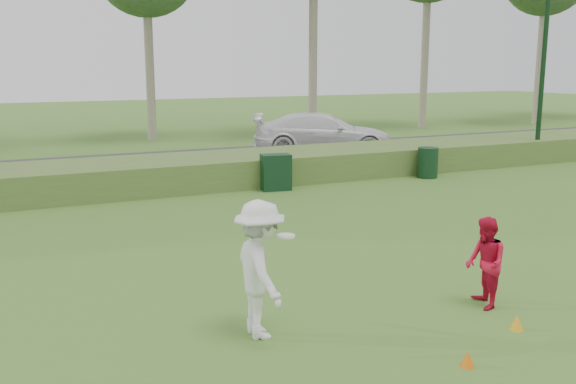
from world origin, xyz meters
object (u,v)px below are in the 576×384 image
cone_orange (468,359)px  utility_cabinet (276,172)px  cone_yellow (517,322)px  player_red (485,263)px  car_right (323,133)px  trash_bin (428,163)px  lamp_post (547,15)px  player_white (260,269)px

cone_orange → utility_cabinet: size_ratio=0.19×
cone_yellow → utility_cabinet: bearing=84.7°
utility_cabinet → player_red: bearing=-86.6°
utility_cabinet → cone_orange: bearing=-93.8°
cone_yellow → car_right: size_ratio=0.04×
cone_orange → trash_bin: (8.04, 11.56, 0.41)m
lamp_post → trash_bin: bearing=-171.0°
lamp_post → cone_yellow: 18.13m
player_white → utility_cabinet: bearing=-21.5°
player_red → cone_yellow: (-0.18, -0.92, -0.62)m
player_red → car_right: car_right is taller
player_white → player_red: player_white is taller
lamp_post → cone_orange: 19.55m
trash_bin → car_right: 6.46m
lamp_post → trash_bin: lamp_post is taller
lamp_post → player_white: lamp_post is taller
utility_cabinet → trash_bin: 5.57m
trash_bin → car_right: bearing=95.7°
player_red → cone_orange: 2.33m
player_white → cone_orange: player_white is taller
player_white → utility_cabinet: (4.53, 9.72, -0.44)m
player_white → trash_bin: (10.10, 9.53, -0.48)m
player_white → car_right: 18.54m
cone_orange → player_white: bearing=135.5°
player_red → cone_yellow: bearing=9.3°
utility_cabinet → lamp_post: bearing=11.9°
cone_yellow → trash_bin: size_ratio=0.22×
player_red → player_white: bearing=-77.1°
player_white → cone_yellow: player_white is taller
lamp_post → cone_orange: (-13.99, -12.50, -5.49)m
player_red → car_right: size_ratio=0.25×
utility_cabinet → car_right: (4.92, 6.23, 0.36)m
player_white → car_right: size_ratio=0.34×
player_white → trash_bin: 13.90m
trash_bin → utility_cabinet: bearing=178.0°
cone_yellow → trash_bin: bearing=58.9°
cone_orange → trash_bin: trash_bin is taller
player_white → cone_orange: (2.06, -2.03, -0.89)m
player_white → utility_cabinet: 10.74m
lamp_post → car_right: (-6.59, 5.47, -4.68)m
lamp_post → car_right: bearing=140.3°
player_white → player_red: 3.72m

